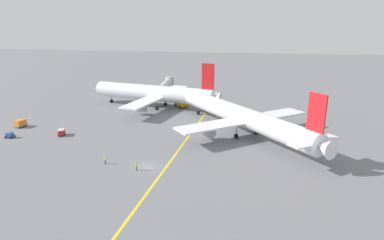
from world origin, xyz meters
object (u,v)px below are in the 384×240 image
object	(u,v)px
airliner_at_gate_left	(154,93)
gse_container_dolly_flat	(20,123)
pushback_tug	(181,103)
gse_gpu_cart_small	(10,135)
ground_crew_wing_walker_right	(136,166)
gse_baggage_cart_trailing	(61,132)
jet_bridge	(167,84)
ground_crew_marshaller_foreground	(105,160)
airliner_being_pushed	(240,116)

from	to	relation	value
airliner_at_gate_left	gse_container_dolly_flat	size ratio (longest dim) A/B	14.22
airliner_at_gate_left	gse_container_dolly_flat	bearing A→B (deg)	-136.18
pushback_tug	gse_gpu_cart_small	size ratio (longest dim) A/B	3.79
pushback_tug	ground_crew_wing_walker_right	bearing A→B (deg)	-86.98
gse_baggage_cart_trailing	jet_bridge	size ratio (longest dim) A/B	0.13
ground_crew_wing_walker_right	pushback_tug	bearing A→B (deg)	93.02
airliner_at_gate_left	gse_baggage_cart_trailing	bearing A→B (deg)	-113.85
ground_crew_wing_walker_right	airliner_at_gate_left	bearing A→B (deg)	103.26
pushback_tug	airliner_at_gate_left	bearing A→B (deg)	-163.65
gse_baggage_cart_trailing	ground_crew_wing_walker_right	distance (m)	32.95
airliner_at_gate_left	ground_crew_marshaller_foreground	bearing A→B (deg)	-84.86
ground_crew_wing_walker_right	airliner_being_pushed	bearing A→B (deg)	55.19
gse_container_dolly_flat	ground_crew_wing_walker_right	size ratio (longest dim) A/B	2.05
gse_gpu_cart_small	jet_bridge	world-z (taller)	jet_bridge
airliner_at_gate_left	jet_bridge	distance (m)	24.58
gse_baggage_cart_trailing	gse_container_dolly_flat	size ratio (longest dim) A/B	0.87
gse_container_dolly_flat	jet_bridge	distance (m)	62.85
gse_gpu_cart_small	gse_container_dolly_flat	world-z (taller)	gse_container_dolly_flat
airliner_being_pushed	gse_container_dolly_flat	size ratio (longest dim) A/B	13.81
airliner_being_pushed	ground_crew_wing_walker_right	bearing A→B (deg)	-124.81
gse_baggage_cart_trailing	jet_bridge	xyz separation A→B (m)	(13.74, 59.80, 3.50)
gse_baggage_cart_trailing	ground_crew_marshaller_foreground	size ratio (longest dim) A/B	1.80
jet_bridge	airliner_at_gate_left	bearing A→B (deg)	-85.64
gse_gpu_cart_small	gse_container_dolly_flat	distance (m)	9.84
pushback_tug	gse_gpu_cart_small	bearing A→B (deg)	-131.52
airliner_being_pushed	gse_gpu_cart_small	bearing A→B (deg)	-165.60
gse_container_dolly_flat	ground_crew_wing_walker_right	xyz separation A→B (m)	(44.32, -22.03, -0.25)
gse_container_dolly_flat	gse_gpu_cart_small	bearing A→B (deg)	-67.36
pushback_tug	gse_gpu_cart_small	distance (m)	56.74
airliner_at_gate_left	gse_gpu_cart_small	size ratio (longest dim) A/B	23.93
pushback_tug	ground_crew_wing_walker_right	xyz separation A→B (m)	(2.93, -55.43, -0.35)
gse_gpu_cart_small	jet_bridge	size ratio (longest dim) A/B	0.09
gse_gpu_cart_small	gse_container_dolly_flat	xyz separation A→B (m)	(-3.79, 9.08, 0.38)
pushback_tug	gse_baggage_cart_trailing	world-z (taller)	pushback_tug
gse_baggage_cart_trailing	gse_container_dolly_flat	bearing A→B (deg)	163.97
gse_gpu_cart_small	ground_crew_wing_walker_right	world-z (taller)	gse_gpu_cart_small
airliner_at_gate_left	ground_crew_wing_walker_right	bearing A→B (deg)	-76.74
gse_gpu_cart_small	ground_crew_wing_walker_right	xyz separation A→B (m)	(40.53, -12.96, 0.13)
gse_container_dolly_flat	jet_bridge	xyz separation A→B (m)	(30.04, 55.12, 3.19)
pushback_tug	ground_crew_wing_walker_right	size ratio (longest dim) A/B	4.61
ground_crew_marshaller_foreground	ground_crew_wing_walker_right	distance (m)	8.07
ground_crew_marshaller_foreground	ground_crew_wing_walker_right	world-z (taller)	ground_crew_wing_walker_right
gse_container_dolly_flat	airliner_being_pushed	bearing A→B (deg)	5.71
airliner_being_pushed	ground_crew_marshaller_foreground	size ratio (longest dim) A/B	28.73
airliner_being_pushed	ground_crew_wing_walker_right	distance (m)	34.89
airliner_at_gate_left	gse_container_dolly_flat	world-z (taller)	airliner_at_gate_left
airliner_at_gate_left	pushback_tug	xyz separation A→B (m)	(9.49, 2.78, -3.91)
airliner_at_gate_left	pushback_tug	size ratio (longest dim) A/B	6.32
ground_crew_marshaller_foreground	ground_crew_wing_walker_right	size ratio (longest dim) A/B	0.98
pushback_tug	ground_crew_marshaller_foreground	size ratio (longest dim) A/B	4.68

